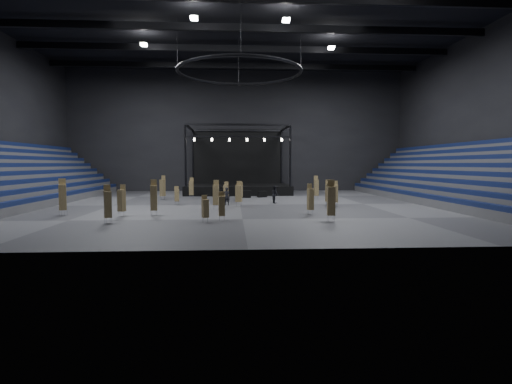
{
  "coord_description": "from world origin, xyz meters",
  "views": [
    {
      "loc": [
        -0.71,
        -39.57,
        4.03
      ],
      "look_at": [
        1.48,
        -2.0,
        1.4
      ],
      "focal_mm": 28.0,
      "sensor_mm": 36.0,
      "label": 1
    }
  ],
  "objects": [
    {
      "name": "roof_girders",
      "position": [
        0.0,
        -0.0,
        17.2
      ],
      "size": [
        49.0,
        30.35,
        0.7
      ],
      "color": "black",
      "rests_on": "ceiling"
    },
    {
      "name": "wall_right",
      "position": [
        25.0,
        0.0,
        9.0
      ],
      "size": [
        0.2,
        42.0,
        18.0
      ],
      "primitive_type": "cube",
      "color": "black",
      "rests_on": "ground"
    },
    {
      "name": "flight_case_mid",
      "position": [
        0.81,
        8.19,
        0.44
      ],
      "size": [
        1.35,
        0.73,
        0.87
      ],
      "primitive_type": "cube",
      "rotation": [
        0.0,
        0.0,
        -0.06
      ],
      "color": "black",
      "rests_on": "floor"
    },
    {
      "name": "chair_stack_5",
      "position": [
        -8.68,
        6.2,
        1.4
      ],
      "size": [
        0.64,
        0.64,
        2.75
      ],
      "rotation": [
        0.0,
        0.0,
        -0.39
      ],
      "color": "silver",
      "rests_on": "floor"
    },
    {
      "name": "chair_stack_17",
      "position": [
        -6.89,
        -8.08,
        1.44
      ],
      "size": [
        0.55,
        0.55,
        2.84
      ],
      "rotation": [
        0.0,
        0.0,
        0.12
      ],
      "color": "silver",
      "rests_on": "floor"
    },
    {
      "name": "crew_member",
      "position": [
        3.66,
        1.35,
        0.9
      ],
      "size": [
        0.84,
        0.99,
        1.8
      ],
      "primitive_type": "imported",
      "rotation": [
        0.0,
        0.0,
        1.76
      ],
      "color": "black",
      "rests_on": "floor"
    },
    {
      "name": "chair_stack_13",
      "position": [
        9.05,
        -2.18,
        1.27
      ],
      "size": [
        0.55,
        0.55,
        2.46
      ],
      "rotation": [
        0.0,
        0.0,
        -0.16
      ],
      "color": "silver",
      "rests_on": "floor"
    },
    {
      "name": "bleachers_left",
      "position": [
        -22.94,
        0.0,
        1.73
      ],
      "size": [
        7.2,
        40.0,
        6.4
      ],
      "color": "#4B4B4D",
      "rests_on": "floor"
    },
    {
      "name": "floodlights",
      "position": [
        0.0,
        -4.0,
        16.6
      ],
      "size": [
        28.6,
        16.6,
        0.25
      ],
      "color": "white",
      "rests_on": "roof_girders"
    },
    {
      "name": "flight_case_left",
      "position": [
        -2.13,
        9.87,
        0.42
      ],
      "size": [
        1.39,
        0.97,
        0.84
      ],
      "primitive_type": "cube",
      "rotation": [
        0.0,
        0.0,
        -0.29
      ],
      "color": "black",
      "rests_on": "floor"
    },
    {
      "name": "chair_stack_12",
      "position": [
        -1.46,
        3.72,
        1.13
      ],
      "size": [
        0.57,
        0.57,
        2.14
      ],
      "rotation": [
        0.0,
        0.0,
        -0.31
      ],
      "color": "silver",
      "rests_on": "floor"
    },
    {
      "name": "chair_stack_2",
      "position": [
        -9.29,
        -8.36,
        1.27
      ],
      "size": [
        0.61,
        0.61,
        2.47
      ],
      "rotation": [
        0.0,
        0.0,
        -0.38
      ],
      "color": "silver",
      "rests_on": "floor"
    },
    {
      "name": "chair_stack_15",
      "position": [
        -1.51,
        -11.14,
        1.08
      ],
      "size": [
        0.47,
        0.47,
        2.07
      ],
      "rotation": [
        0.0,
        0.0,
        0.13
      ],
      "color": "silver",
      "rests_on": "floor"
    },
    {
      "name": "chair_stack_1",
      "position": [
        -9.23,
        -11.99,
        1.34
      ],
      "size": [
        0.62,
        0.62,
        2.65
      ],
      "rotation": [
        0.0,
        0.0,
        0.42
      ],
      "color": "silver",
      "rests_on": "floor"
    },
    {
      "name": "chair_stack_9",
      "position": [
        8.49,
        -1.73,
        1.32
      ],
      "size": [
        0.53,
        0.53,
        2.55
      ],
      "rotation": [
        0.0,
        0.0,
        0.08
      ],
      "color": "silver",
      "rests_on": "floor"
    },
    {
      "name": "chair_stack_14",
      "position": [
        8.91,
        5.9,
        1.38
      ],
      "size": [
        0.51,
        0.51,
        2.71
      ],
      "rotation": [
        0.0,
        0.0,
        0.04
      ],
      "color": "silver",
      "rests_on": "floor"
    },
    {
      "name": "chair_stack_8",
      "position": [
        -0.14,
        -1.74,
        1.29
      ],
      "size": [
        0.68,
        0.68,
        2.43
      ],
      "rotation": [
        0.0,
        0.0,
        -0.29
      ],
      "color": "silver",
      "rests_on": "floor"
    },
    {
      "name": "ceiling",
      "position": [
        0.0,
        0.0,
        18.0
      ],
      "size": [
        50.0,
        42.0,
        0.2
      ],
      "primitive_type": "cube",
      "color": "black",
      "rests_on": "wall_back"
    },
    {
      "name": "flight_case_right",
      "position": [
        2.85,
        8.76,
        0.37
      ],
      "size": [
        1.24,
        0.96,
        0.74
      ],
      "primitive_type": "cube",
      "rotation": [
        0.0,
        0.0,
        0.43
      ],
      "color": "black",
      "rests_on": "floor"
    },
    {
      "name": "man_center",
      "position": [
        -1.3,
        -0.41,
        0.88
      ],
      "size": [
        0.74,
        0.6,
        1.75
      ],
      "primitive_type": "imported",
      "rotation": [
        0.0,
        0.0,
        2.82
      ],
      "color": "black",
      "rests_on": "floor"
    },
    {
      "name": "chair_stack_11",
      "position": [
        5.52,
        -7.93,
        1.26
      ],
      "size": [
        0.53,
        0.53,
        2.48
      ],
      "rotation": [
        0.0,
        0.0,
        0.26
      ],
      "color": "silver",
      "rests_on": "floor"
    },
    {
      "name": "wall_back",
      "position": [
        0.0,
        21.0,
        9.0
      ],
      "size": [
        50.0,
        0.2,
        18.0
      ],
      "primitive_type": "cube",
      "color": "black",
      "rests_on": "ground"
    },
    {
      "name": "chair_stack_6",
      "position": [
        -5.62,
        8.01,
        1.27
      ],
      "size": [
        0.54,
        0.54,
        2.45
      ],
      "rotation": [
        0.0,
        0.0,
        -0.15
      ],
      "color": "silver",
      "rests_on": "floor"
    },
    {
      "name": "chair_stack_0",
      "position": [
        -6.27,
        0.23,
        0.99
      ],
      "size": [
        0.52,
        0.52,
        1.85
      ],
      "rotation": [
        0.0,
        0.0,
        0.26
      ],
      "color": "silver",
      "rests_on": "floor"
    },
    {
      "name": "wall_front",
      "position": [
        0.0,
        -21.0,
        9.0
      ],
      "size": [
        50.0,
        0.2,
        18.0
      ],
      "primitive_type": "cube",
      "color": "black",
      "rests_on": "ground"
    },
    {
      "name": "chair_stack_4",
      "position": [
        6.2,
        -11.99,
        1.49
      ],
      "size": [
        0.57,
        0.57,
        2.94
      ],
      "rotation": [
        0.0,
        0.0,
        -0.08
      ],
      "color": "silver",
      "rests_on": "floor"
    },
    {
      "name": "truss_ring",
      "position": [
        -0.0,
        0.0,
        13.0
      ],
      "size": [
        12.3,
        12.3,
        5.15
      ],
      "color": "black",
      "rests_on": "ceiling"
    },
    {
      "name": "chair_stack_3",
      "position": [
        -14.01,
        -7.69,
        1.49
      ],
      "size": [
        0.7,
        0.7,
        2.91
      ],
      "rotation": [
        0.0,
        0.0,
        0.37
      ],
      "color": "silver",
      "rests_on": "floor"
    },
    {
      "name": "chair_stack_10",
      "position": [
        -2.62,
        -11.99,
        1.01
      ],
      "size": [
        0.54,
        0.54,
        1.9
      ],
      "rotation": [
        0.0,
        0.0,
        0.41
      ],
      "color": "silver",
      "rests_on": "floor"
    },
    {
      "name": "floor",
      "position": [
        0.0,
        0.0,
        0.0
      ],
      "size": [
        50.0,
        50.0,
        0.0
      ],
      "primitive_type": "plane",
      "color": "#4A4A4D",
      "rests_on": "ground"
    },
    {
      "name": "stage",
      "position": [
        0.0,
        16.24,
        1.45
      ],
      "size": [
        14.0,
        10.0,
        9.2
      ],
      "color": "black",
      "rests_on": "floor"
    },
    {
      "name": "bleachers_right",
      "position": [
        22.94,
        0.0,
        1.73
      ],
      "size": [
        7.2,
        40.0,
        6.4
      ],
      "color": "#4B4B4D",
      "rests_on": "floor"
    },
    {
      "name": "chair_stack_16",
      "position": [
        -2.21,
        -4.12,
        1.35
      ],
      "size": [
        0.54,
        0.54,
        2.63
      ],
      "rotation": [
        0.0,
        0.0,
        -0.11
      ],
      "color": "silver",
      "rests_on": "floor"
    },
    {
      "name": "chair_stack_7",
      "position": [
        0.1,
        4.45,
        1.1
      ],
      "size": [
        0.62,
        0.62,
        2.05
      ],
      "rotation": [
        0.0,
        0.0,
        -0.35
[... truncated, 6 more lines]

